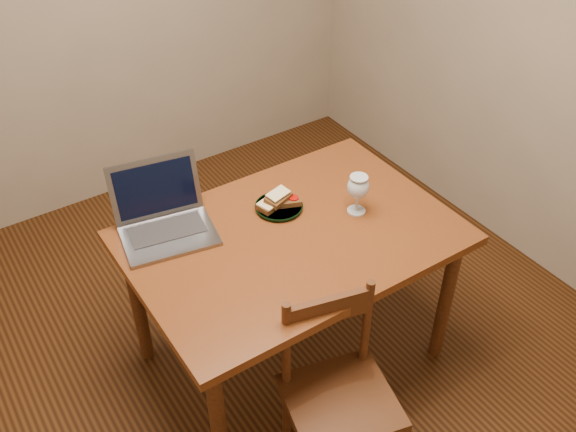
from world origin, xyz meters
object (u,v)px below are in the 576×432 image
plate (279,207)px  milk_glass (358,194)px  chair (339,388)px  laptop (163,213)px  table (292,250)px

plate → milk_glass: (0.26, -0.20, 0.08)m
chair → plate: 0.79m
plate → laptop: 0.49m
table → chair: 0.60m
chair → laptop: 0.97m
plate → table: bearing=-105.5°
plate → chair: bearing=-105.9°
chair → table: bearing=87.7°
plate → laptop: bearing=160.9°
table → laptop: size_ratio=3.11×
table → laptop: 0.55m
milk_glass → laptop: 0.80m
laptop → chair: bearing=-63.5°
chair → milk_glass: (0.46, 0.51, 0.38)m
plate → milk_glass: 0.34m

